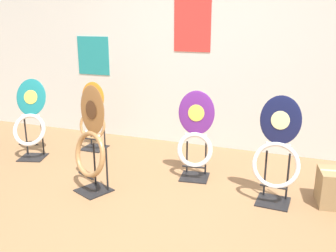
{
  "coord_description": "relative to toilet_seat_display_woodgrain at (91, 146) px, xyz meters",
  "views": [
    {
      "loc": [
        1.19,
        -2.23,
        1.57
      ],
      "look_at": [
        -0.06,
        1.07,
        0.55
      ],
      "focal_mm": 40.0,
      "sensor_mm": 36.0,
      "label": 1
    }
  ],
  "objects": [
    {
      "name": "toilet_seat_display_orange_sun",
      "position": [
        -0.63,
        1.05,
        -0.08
      ],
      "size": [
        0.36,
        0.28,
        0.83
      ],
      "color": "black",
      "rests_on": "ground_plane"
    },
    {
      "name": "wall_back",
      "position": [
        0.61,
        1.68,
        0.85
      ],
      "size": [
        8.0,
        0.07,
        2.6
      ],
      "color": "silver",
      "rests_on": "ground_plane"
    },
    {
      "name": "toilet_seat_display_purple_note",
      "position": [
        0.8,
        0.64,
        -0.03
      ],
      "size": [
        0.38,
        0.31,
        0.89
      ],
      "color": "black",
      "rests_on": "ground_plane"
    },
    {
      "name": "toilet_seat_display_woodgrain",
      "position": [
        0.0,
        0.0,
        0.0
      ],
      "size": [
        0.46,
        0.37,
        1.01
      ],
      "color": "black",
      "rests_on": "ground_plane"
    },
    {
      "name": "ground_plane",
      "position": [
        0.61,
        -0.53,
        -0.45
      ],
      "size": [
        14.0,
        14.0,
        0.0
      ],
      "primitive_type": "plane",
      "color": "#8E6642"
    },
    {
      "name": "toilet_seat_display_navy_moon",
      "position": [
        1.61,
        0.38,
        0.01
      ],
      "size": [
        0.41,
        0.29,
        0.95
      ],
      "color": "black",
      "rests_on": "ground_plane"
    },
    {
      "name": "toilet_seat_display_teal_sax",
      "position": [
        -1.14,
        0.53,
        -0.03
      ],
      "size": [
        0.44,
        0.41,
        0.9
      ],
      "color": "black",
      "rests_on": "ground_plane"
    }
  ]
}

